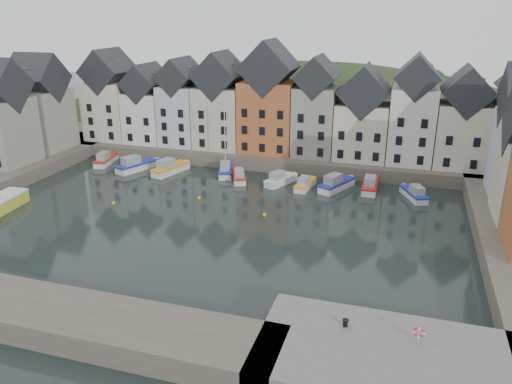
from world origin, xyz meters
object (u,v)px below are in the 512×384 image
at_px(boat_d, 225,170).
at_px(life_ring_post, 419,333).
at_px(mooring_bollard, 345,323).
at_px(boat_a, 106,160).

relative_size(boat_d, life_ring_post, 9.20).
xyz_separation_m(boat_d, life_ring_post, (28.30, -37.57, 2.09)).
xyz_separation_m(boat_d, mooring_bollard, (23.21, -37.05, 1.53)).
bearing_deg(mooring_bollard, boat_d, 122.06).
xyz_separation_m(mooring_bollard, life_ring_post, (5.10, -0.52, 0.55)).
relative_size(boat_a, mooring_bollard, 11.51).
bearing_deg(mooring_bollard, life_ring_post, -5.84).
relative_size(boat_a, boat_d, 0.54).
distance_m(boat_a, boat_d, 20.86).
bearing_deg(life_ring_post, mooring_bollard, 174.16).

